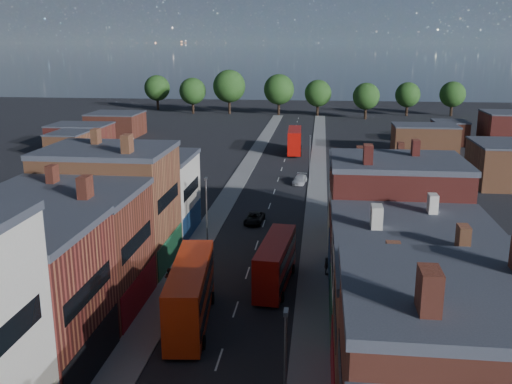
% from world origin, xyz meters
% --- Properties ---
extents(pavement_west, '(3.00, 200.00, 0.12)m').
position_xyz_m(pavement_west, '(-6.50, 50.00, 0.06)').
color(pavement_west, gray).
rests_on(pavement_west, ground).
extents(pavement_east, '(3.00, 200.00, 0.12)m').
position_xyz_m(pavement_east, '(6.50, 50.00, 0.06)').
color(pavement_east, gray).
rests_on(pavement_east, ground).
extents(terrace_east, '(12.00, 80.00, 13.35)m').
position_xyz_m(terrace_east, '(14.00, 0.00, 6.68)').
color(terrace_east, maroon).
rests_on(terrace_east, ground).
extents(lamp_post_1, '(0.25, 0.70, 8.12)m').
position_xyz_m(lamp_post_1, '(5.20, 0.00, 4.70)').
color(lamp_post_1, slate).
rests_on(lamp_post_1, ground).
extents(lamp_post_2, '(0.25, 0.70, 8.12)m').
position_xyz_m(lamp_post_2, '(-5.20, 30.00, 4.70)').
color(lamp_post_2, slate).
rests_on(lamp_post_2, ground).
extents(lamp_post_3, '(0.25, 0.70, 8.12)m').
position_xyz_m(lamp_post_3, '(5.20, 60.00, 4.70)').
color(lamp_post_3, slate).
rests_on(lamp_post_3, ground).
extents(bus_0, '(3.87, 12.05, 5.11)m').
position_xyz_m(bus_0, '(-3.15, 12.98, 2.76)').
color(bus_0, red).
rests_on(bus_0, ground).
extents(bus_1, '(3.29, 10.45, 4.44)m').
position_xyz_m(bus_1, '(2.96, 21.27, 2.40)').
color(bus_1, '#A21009').
rests_on(bus_1, ground).
extents(bus_2, '(3.21, 11.58, 4.96)m').
position_xyz_m(bus_2, '(1.50, 87.96, 2.68)').
color(bus_2, '#B60E08').
rests_on(bus_2, ground).
extents(car_2, '(2.46, 4.73, 1.27)m').
position_xyz_m(car_2, '(-1.20, 40.10, 0.64)').
color(car_2, black).
rests_on(car_2, ground).
extents(car_3, '(2.48, 4.87, 1.35)m').
position_xyz_m(car_3, '(3.64, 61.62, 0.68)').
color(car_3, silver).
rests_on(car_3, ground).
extents(ped_1, '(1.03, 0.70, 1.95)m').
position_xyz_m(ped_1, '(-6.68, 19.43, 1.09)').
color(ped_1, '#47271C').
rests_on(ped_1, pavement_west).
extents(ped_3, '(0.53, 1.07, 1.79)m').
position_xyz_m(ped_3, '(7.70, 24.17, 1.02)').
color(ped_3, '#57524B').
rests_on(ped_3, pavement_east).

